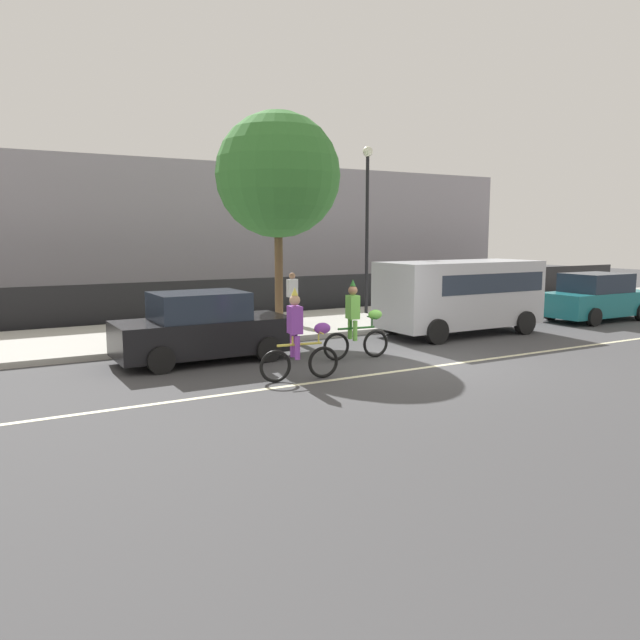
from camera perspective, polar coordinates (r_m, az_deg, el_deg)
ground_plane at (r=14.81m, az=9.22°, el=-3.85°), size 80.00×80.00×0.00m
road_centre_line at (r=14.44m, az=10.47°, el=-4.17°), size 36.00×0.14×0.01m
sidewalk_curb at (r=20.18m, az=-2.44°, el=-0.40°), size 60.00×5.00×0.15m
fence_line at (r=22.70m, az=-5.82°, el=2.08°), size 40.00×0.08×1.40m
building_backdrop at (r=31.27m, az=-9.13°, el=7.82°), size 28.00×8.00×5.99m
parade_cyclist_purple at (r=12.72m, az=-1.82°, el=-1.83°), size 1.72×0.51×1.92m
parade_cyclist_lime at (r=14.93m, az=3.39°, el=-0.39°), size 1.72×0.51×1.92m
parked_van_silver at (r=19.03m, az=12.82°, el=2.55°), size 5.00×2.22×2.18m
parked_car_black at (r=14.91m, az=-10.70°, el=-0.76°), size 4.10×1.92×1.64m
parked_car_teal at (r=23.58m, az=23.96°, el=1.85°), size 4.10×1.92×1.64m
street_lamp_post at (r=22.43m, az=4.34°, el=10.43°), size 0.36×0.36×5.86m
street_tree_near_lamp at (r=18.29m, az=-3.87°, el=13.06°), size 3.57×3.57×6.29m
pedestrian_onlooker at (r=19.79m, az=-2.55°, el=2.16°), size 0.32×0.20×1.62m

